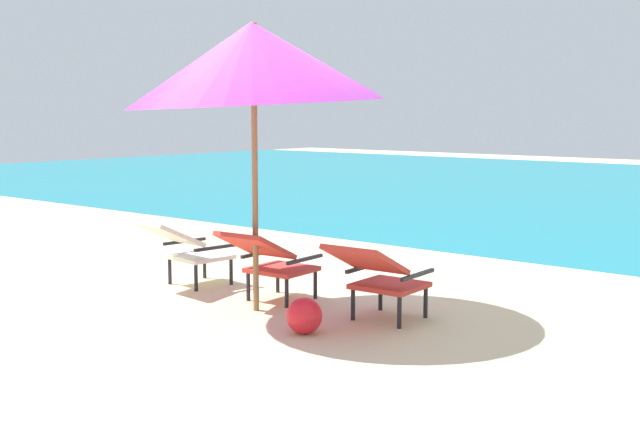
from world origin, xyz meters
The scene contains 6 objects.
ground_plane centered at (0.00, 4.00, 0.00)m, with size 40.00×40.00×0.00m, color beige.
lounge_chair_left centered at (-1.15, 0.00, 0.40)m, with size 0.63×0.93×0.68m.
lounge_chair_center centered at (-0.06, 0.03, 0.40)m, with size 0.59×0.91×0.68m.
lounge_chair_right centered at (1.08, 0.09, 0.40)m, with size 0.58×0.90×0.68m.
beach_umbrella_center centered at (0.03, -0.23, 2.09)m, with size 2.86×2.87×2.48m.
beach_ball centered at (0.83, -0.53, 0.14)m, with size 0.28×0.28×0.28m, color red.
Camera 1 is at (4.81, -5.13, 1.70)m, focal length 45.72 mm.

